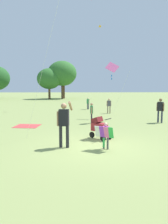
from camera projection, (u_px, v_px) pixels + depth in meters
ground_plane at (94, 147)px, 9.18m from camera, size 120.00×120.00×0.00m
treeline_distant at (29, 76)px, 38.59m from camera, size 44.49×5.13×6.46m
child_with_butterfly_kite at (106, 133)px, 8.77m from camera, size 0.71×0.52×1.03m
person_adult_flyer at (64, 121)px, 8.97m from camera, size 0.62×0.53×1.84m
stroller at (99, 126)px, 10.41m from camera, size 1.01×0.93×1.03m
kite_orange_delta at (112, 68)px, 16.79m from camera, size 1.48×2.08×4.12m
distant_kites_cluster at (110, 3)px, 28.57m from camera, size 15.76×14.50×3.17m
person_sitting_far at (92, 111)px, 14.52m from camera, size 0.19×0.42×1.30m
person_couple_left at (160, 108)px, 14.75m from camera, size 0.39×0.39×1.57m
person_kid_running at (88, 102)px, 22.66m from camera, size 0.26×0.33×1.17m
person_back_turned at (109, 105)px, 19.49m from camera, size 0.41×0.19×1.28m
picnic_blanket at (27, 126)px, 13.67m from camera, size 1.55×1.46×0.02m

